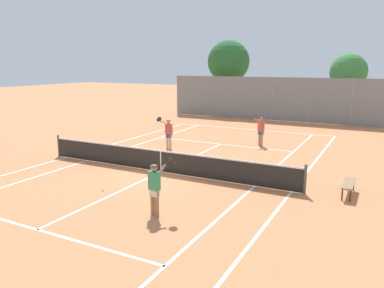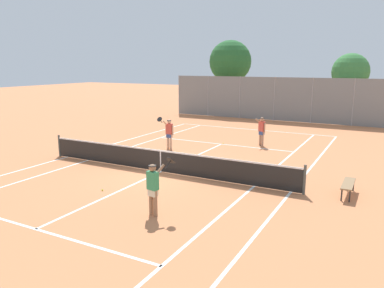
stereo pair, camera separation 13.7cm
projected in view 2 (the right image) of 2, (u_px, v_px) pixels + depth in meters
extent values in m
plane|color=#CC7A4C|center=(161.00, 172.00, 15.89)|extent=(120.00, 120.00, 0.00)
cube|color=white|center=(253.00, 130.00, 26.15)|extent=(11.00, 0.10, 0.01)
cube|color=white|center=(67.00, 157.00, 18.41)|extent=(0.10, 23.80, 0.01)
cube|color=white|center=(291.00, 192.00, 13.35)|extent=(0.10, 23.80, 0.01)
cube|color=white|center=(88.00, 160.00, 17.78)|extent=(0.10, 23.80, 0.01)
cube|color=white|center=(254.00, 186.00, 13.98)|extent=(0.10, 23.80, 0.01)
cube|color=white|center=(36.00, 229.00, 10.36)|extent=(8.26, 0.10, 0.01)
cube|color=white|center=(221.00, 144.00, 21.41)|extent=(8.26, 0.10, 0.01)
cube|color=white|center=(161.00, 172.00, 15.88)|extent=(0.10, 12.80, 0.01)
cylinder|color=#474C47|center=(59.00, 146.00, 18.51)|extent=(0.10, 0.10, 1.07)
cylinder|color=#474C47|center=(304.00, 180.00, 13.04)|extent=(0.10, 0.10, 1.07)
cube|color=black|center=(161.00, 161.00, 15.79)|extent=(11.90, 0.02, 0.89)
cube|color=white|center=(161.00, 151.00, 15.69)|extent=(11.90, 0.03, 0.06)
cube|color=white|center=(161.00, 162.00, 15.79)|extent=(0.05, 0.03, 0.89)
cylinder|color=#936B4C|center=(151.00, 202.00, 11.29)|extent=(0.13, 0.13, 0.82)
cylinder|color=#936B4C|center=(155.00, 203.00, 11.18)|extent=(0.13, 0.13, 0.82)
cube|color=beige|center=(153.00, 192.00, 11.16)|extent=(0.31, 0.24, 0.24)
cube|color=#338C59|center=(153.00, 181.00, 11.09)|extent=(0.37, 0.27, 0.56)
sphere|color=#936B4C|center=(152.00, 168.00, 11.01)|extent=(0.22, 0.22, 0.22)
cylinder|color=black|center=(152.00, 166.00, 10.99)|extent=(0.23, 0.23, 0.02)
cylinder|color=#936B4C|center=(148.00, 181.00, 11.24)|extent=(0.08, 0.08, 0.52)
cylinder|color=#936B4C|center=(159.00, 171.00, 11.05)|extent=(0.18, 0.46, 0.35)
cylinder|color=black|center=(168.00, 165.00, 11.13)|extent=(0.08, 0.25, 0.22)
cylinder|color=black|center=(171.00, 160.00, 11.19)|extent=(0.32, 0.25, 0.23)
cylinder|color=#D8A884|center=(171.00, 142.00, 20.10)|extent=(0.13, 0.13, 0.82)
cylinder|color=#D8A884|center=(168.00, 141.00, 20.18)|extent=(0.13, 0.13, 0.82)
cube|color=#334C8C|center=(169.00, 135.00, 20.07)|extent=(0.28, 0.18, 0.24)
cube|color=#D84C3F|center=(169.00, 129.00, 20.00)|extent=(0.34, 0.21, 0.56)
sphere|color=#D8A884|center=(169.00, 122.00, 19.92)|extent=(0.22, 0.22, 0.22)
cylinder|color=black|center=(169.00, 120.00, 19.90)|extent=(0.23, 0.23, 0.02)
cylinder|color=#D8A884|center=(173.00, 130.00, 19.91)|extent=(0.08, 0.08, 0.52)
cylinder|color=#D8A884|center=(166.00, 124.00, 19.88)|extent=(0.09, 0.46, 0.35)
cylinder|color=black|center=(161.00, 121.00, 19.68)|extent=(0.04, 0.25, 0.22)
cylinder|color=black|center=(160.00, 119.00, 19.56)|extent=(0.28, 0.20, 0.23)
cylinder|color=tan|center=(262.00, 139.00, 20.86)|extent=(0.13, 0.13, 0.82)
cylinder|color=tan|center=(260.00, 138.00, 21.01)|extent=(0.13, 0.13, 0.82)
cube|color=#334C8C|center=(262.00, 133.00, 20.87)|extent=(0.33, 0.29, 0.24)
cube|color=#D84C3F|center=(262.00, 126.00, 20.79)|extent=(0.39, 0.34, 0.56)
sphere|color=tan|center=(262.00, 119.00, 20.71)|extent=(0.22, 0.22, 0.22)
cylinder|color=black|center=(262.00, 118.00, 20.70)|extent=(0.23, 0.23, 0.02)
cylinder|color=tan|center=(265.00, 128.00, 20.63)|extent=(0.08, 0.08, 0.52)
cylinder|color=tan|center=(259.00, 121.00, 20.76)|extent=(0.28, 0.44, 0.35)
sphere|color=#D1DB33|center=(223.00, 143.00, 21.46)|extent=(0.07, 0.07, 0.07)
sphere|color=#D1DB33|center=(102.00, 190.00, 13.50)|extent=(0.07, 0.07, 0.07)
cube|color=olive|center=(348.00, 184.00, 12.92)|extent=(0.36, 1.50, 0.05)
cylinder|color=#262626|center=(342.00, 195.00, 12.47)|extent=(0.05, 0.05, 0.41)
cylinder|color=#262626|center=(346.00, 184.00, 13.57)|extent=(0.05, 0.05, 0.41)
cylinder|color=#262626|center=(350.00, 196.00, 12.36)|extent=(0.05, 0.05, 0.41)
cylinder|color=#262626|center=(353.00, 185.00, 13.46)|extent=(0.05, 0.05, 0.41)
cylinder|color=gray|center=(179.00, 95.00, 34.17)|extent=(0.08, 0.08, 3.50)
cylinder|color=gray|center=(208.00, 96.00, 32.81)|extent=(0.08, 0.08, 3.50)
cylinder|color=gray|center=(240.00, 97.00, 31.45)|extent=(0.08, 0.08, 3.50)
cylinder|color=gray|center=(274.00, 99.00, 30.10)|extent=(0.08, 0.08, 3.50)
cylinder|color=gray|center=(312.00, 101.00, 28.74)|extent=(0.08, 0.08, 3.50)
cylinder|color=gray|center=(353.00, 102.00, 27.38)|extent=(0.08, 0.08, 3.50)
cube|color=slate|center=(274.00, 99.00, 30.10)|extent=(17.70, 0.02, 3.46)
cylinder|color=brown|center=(230.00, 95.00, 34.88)|extent=(0.26, 0.26, 3.38)
sphere|color=#26602D|center=(230.00, 62.00, 34.24)|extent=(3.84, 3.84, 3.84)
sphere|color=#26602D|center=(235.00, 67.00, 34.43)|extent=(2.56, 2.56, 2.56)
cylinder|color=brown|center=(348.00, 103.00, 29.70)|extent=(0.25, 0.25, 2.91)
sphere|color=#387A3D|center=(350.00, 72.00, 29.18)|extent=(2.85, 2.85, 2.85)
sphere|color=#387A3D|center=(349.00, 76.00, 29.19)|extent=(1.67, 1.67, 1.67)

